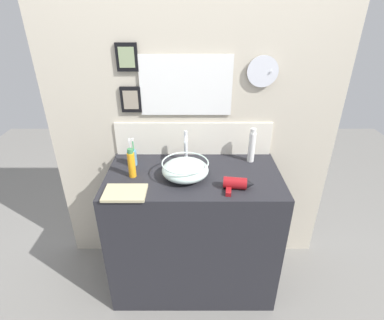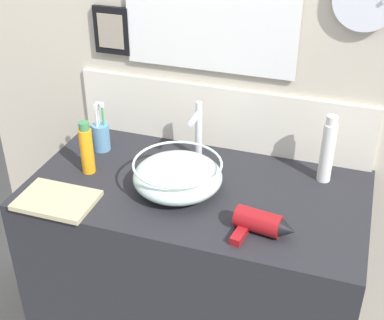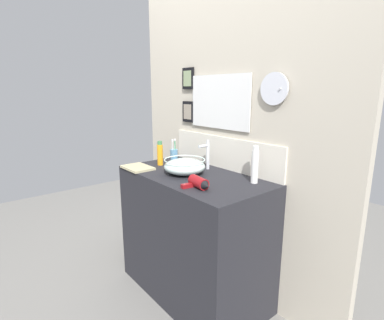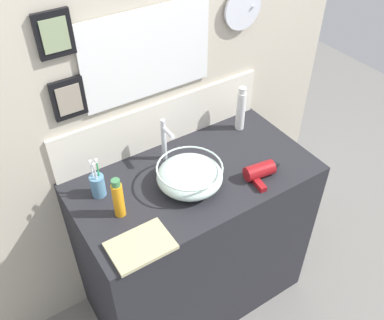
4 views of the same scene
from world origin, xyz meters
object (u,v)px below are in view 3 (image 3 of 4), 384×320
(hand_towel, at_px, (138,168))
(shampoo_bottle, at_px, (255,165))
(hair_drier, at_px, (199,183))
(glass_bowl_sink, at_px, (185,166))
(soap_dispenser, at_px, (160,154))
(toothbrush_cup, at_px, (174,155))
(faucet, at_px, (207,153))

(hand_towel, bearing_deg, shampoo_bottle, 27.13)
(hair_drier, xyz_separation_m, hand_towel, (-0.63, -0.06, -0.02))
(glass_bowl_sink, xyz_separation_m, soap_dispenser, (-0.32, 0.01, 0.03))
(toothbrush_cup, xyz_separation_m, hand_towel, (0.02, -0.34, -0.05))
(shampoo_bottle, bearing_deg, soap_dispenser, -165.15)
(faucet, distance_m, hair_drier, 0.45)
(faucet, distance_m, shampoo_bottle, 0.43)
(hair_drier, relative_size, toothbrush_cup, 0.97)
(glass_bowl_sink, height_order, faucet, faucet)
(faucet, xyz_separation_m, soap_dispenser, (-0.32, -0.19, -0.03))
(soap_dispenser, bearing_deg, glass_bowl_sink, -2.14)
(hand_towel, bearing_deg, glass_bowl_sink, 28.39)
(glass_bowl_sink, height_order, hair_drier, glass_bowl_sink)
(soap_dispenser, bearing_deg, hand_towel, -92.87)
(glass_bowl_sink, xyz_separation_m, toothbrush_cup, (-0.35, 0.16, -0.00))
(hair_drier, bearing_deg, glass_bowl_sink, 157.42)
(soap_dispenser, bearing_deg, shampoo_bottle, 14.85)
(faucet, distance_m, soap_dispenser, 0.38)
(soap_dispenser, height_order, shampoo_bottle, shampoo_bottle)
(glass_bowl_sink, bearing_deg, toothbrush_cup, 155.16)
(shampoo_bottle, bearing_deg, glass_bowl_sink, -153.86)
(shampoo_bottle, height_order, hand_towel, shampoo_bottle)
(toothbrush_cup, height_order, shampoo_bottle, shampoo_bottle)
(toothbrush_cup, height_order, hand_towel, toothbrush_cup)
(glass_bowl_sink, relative_size, shampoo_bottle, 1.21)
(hand_towel, bearing_deg, soap_dispenser, 87.13)
(glass_bowl_sink, bearing_deg, hand_towel, -151.61)
(glass_bowl_sink, distance_m, hand_towel, 0.38)
(faucet, height_order, shampoo_bottle, shampoo_bottle)
(soap_dispenser, relative_size, shampoo_bottle, 0.80)
(glass_bowl_sink, bearing_deg, hair_drier, -22.58)
(toothbrush_cup, xyz_separation_m, soap_dispenser, (0.03, -0.15, 0.04))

